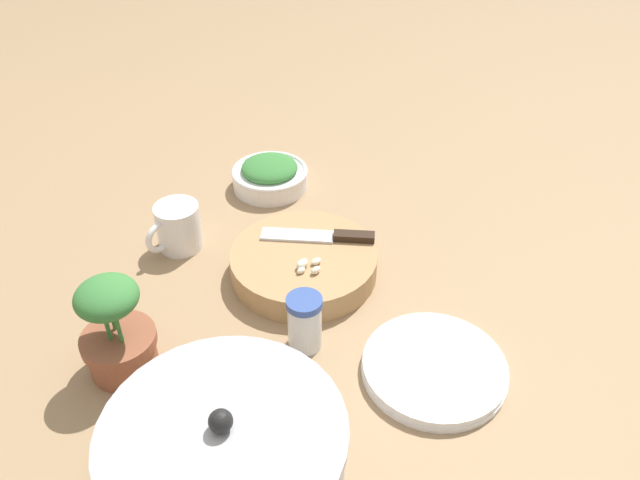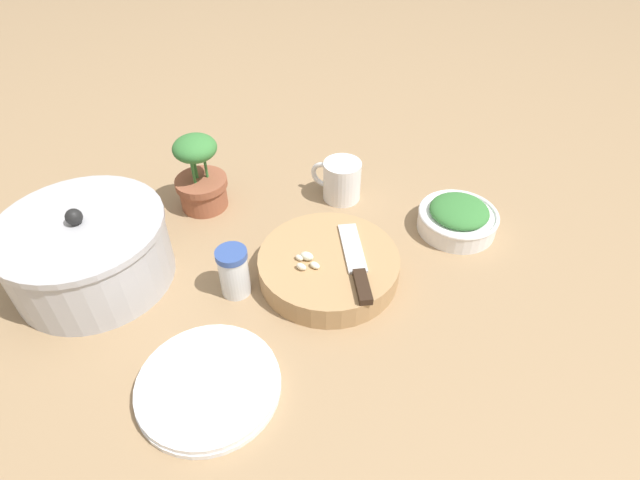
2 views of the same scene
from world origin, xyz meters
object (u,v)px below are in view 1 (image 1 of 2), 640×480
(chef_knife, at_px, (325,236))
(stock_pot, at_px, (227,462))
(cutting_board, at_px, (304,263))
(potted_herb, at_px, (117,334))
(garlic_cloves, at_px, (307,266))
(plate_stack, at_px, (434,368))
(coffee_mug, at_px, (178,227))
(herb_bowl, at_px, (270,175))
(spice_jar, at_px, (305,322))

(chef_knife, bearing_deg, stock_pot, 170.42)
(cutting_board, height_order, potted_herb, potted_herb)
(garlic_cloves, xyz_separation_m, potted_herb, (0.05, 0.32, 0.02))
(chef_knife, height_order, plate_stack, chef_knife)
(garlic_cloves, relative_size, coffee_mug, 0.45)
(cutting_board, relative_size, chef_knife, 1.54)
(coffee_mug, bearing_deg, herb_bowl, -79.01)
(spice_jar, bearing_deg, cutting_board, -40.32)
(herb_bowl, bearing_deg, potted_herb, 117.69)
(spice_jar, bearing_deg, chef_knife, -50.54)
(garlic_cloves, relative_size, stock_pot, 0.18)
(cutting_board, distance_m, herb_bowl, 0.29)
(chef_knife, height_order, garlic_cloves, garlic_cloves)
(spice_jar, distance_m, potted_herb, 0.27)
(cutting_board, relative_size, stock_pot, 0.90)
(plate_stack, height_order, stock_pot, stock_pot)
(stock_pot, relative_size, potted_herb, 1.71)
(stock_pot, bearing_deg, potted_herb, -0.00)
(stock_pot, bearing_deg, plate_stack, -97.56)
(herb_bowl, distance_m, coffee_mug, 0.26)
(chef_knife, xyz_separation_m, potted_herb, (0.01, 0.39, 0.02))
(herb_bowl, height_order, stock_pot, stock_pot)
(cutting_board, height_order, stock_pot, stock_pot)
(spice_jar, height_order, plate_stack, spice_jar)
(cutting_board, distance_m, chef_knife, 0.06)
(coffee_mug, relative_size, plate_stack, 0.53)
(garlic_cloves, height_order, stock_pot, stock_pot)
(cutting_board, height_order, coffee_mug, coffee_mug)
(garlic_cloves, xyz_separation_m, stock_pot, (-0.22, 0.32, 0.01))
(chef_knife, distance_m, coffee_mug, 0.27)
(spice_jar, bearing_deg, coffee_mug, 1.77)
(cutting_board, distance_m, potted_herb, 0.34)
(potted_herb, bearing_deg, herb_bowl, -62.31)
(stock_pot, bearing_deg, garlic_cloves, -55.36)
(garlic_cloves, bearing_deg, herb_bowl, -27.51)
(chef_knife, relative_size, plate_stack, 0.77)
(cutting_board, relative_size, potted_herb, 1.53)
(spice_jar, xyz_separation_m, plate_stack, (-0.17, -0.10, -0.04))
(herb_bowl, relative_size, coffee_mug, 1.39)
(chef_knife, distance_m, spice_jar, 0.21)
(spice_jar, relative_size, coffee_mug, 0.83)
(chef_knife, relative_size, potted_herb, 1.00)
(chef_knife, bearing_deg, garlic_cloves, 165.71)
(stock_pot, bearing_deg, spice_jar, -61.32)
(herb_bowl, distance_m, potted_herb, 0.53)
(plate_stack, height_order, potted_herb, potted_herb)
(cutting_board, bearing_deg, spice_jar, 139.68)
(plate_stack, bearing_deg, stock_pot, 82.44)
(cutting_board, height_order, garlic_cloves, garlic_cloves)
(plate_stack, distance_m, stock_pot, 0.34)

